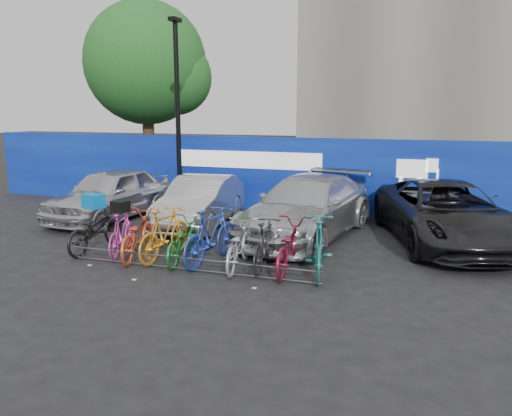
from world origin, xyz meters
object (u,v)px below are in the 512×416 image
at_px(bike_rack, 189,264).
at_px(bike_1, 122,233).
at_px(car_2, 307,207).
at_px(bike_8, 289,246).
at_px(bike_6, 238,245).
at_px(lamppost, 178,109).
at_px(car_3, 445,213).
at_px(bike_5, 211,236).
at_px(bike_3, 165,234).
at_px(tree, 151,66).
at_px(car_0, 110,194).
at_px(bike_7, 265,245).
at_px(bike_9, 319,246).
at_px(car_1, 201,201).
at_px(bike_2, 137,235).
at_px(bike_0, 95,229).
at_px(bike_4, 182,240).

xyz_separation_m(bike_rack, bike_1, (-2.00, 0.67, 0.34)).
xyz_separation_m(car_2, bike_8, (0.28, -2.95, -0.25)).
distance_m(bike_rack, bike_6, 1.09).
bearing_deg(bike_8, lamppost, -47.26).
bearing_deg(car_2, car_3, 17.67).
bearing_deg(car_2, bike_6, -93.31).
bearing_deg(bike_5, bike_6, 179.16).
relative_size(lamppost, bike_3, 3.16).
bearing_deg(bike_1, car_2, -154.60).
bearing_deg(bike_rack, bike_3, 143.80).
xyz_separation_m(tree, bike_3, (5.90, -10.02, -4.49)).
height_order(car_0, bike_7, car_0).
xyz_separation_m(bike_5, bike_9, (2.36, -0.04, -0.01)).
distance_m(car_0, bike_8, 7.14).
distance_m(tree, bike_rack, 13.55).
xyz_separation_m(car_1, bike_2, (-0.07, -3.31, -0.18)).
xyz_separation_m(bike_1, bike_3, (1.13, -0.03, 0.08)).
bearing_deg(bike_5, bike_8, -170.49).
bearing_deg(lamppost, car_0, -119.63).
xyz_separation_m(lamppost, bike_9, (5.78, -5.37, -2.67)).
bearing_deg(bike_6, bike_rack, 25.50).
bearing_deg(car_2, bike_5, -105.19).
height_order(car_3, bike_6, car_3).
distance_m(car_1, bike_7, 4.33).
relative_size(car_1, bike_2, 2.14).
relative_size(bike_5, bike_6, 1.10).
distance_m(tree, car_1, 9.66).
distance_m(bike_2, bike_9, 4.12).
xyz_separation_m(bike_rack, bike_0, (-2.76, 0.72, 0.35)).
relative_size(car_1, bike_8, 2.10).
height_order(lamppost, bike_7, lamppost).
bearing_deg(bike_8, car_0, -27.54).
xyz_separation_m(tree, bike_8, (8.73, -9.99, -4.54)).
distance_m(bike_rack, bike_0, 2.87).
relative_size(car_2, car_3, 0.98).
xyz_separation_m(bike_rack, bike_3, (-0.87, 0.64, 0.42)).
xyz_separation_m(bike_3, bike_9, (3.46, -0.01, 0.02)).
distance_m(car_3, bike_1, 7.84).
xyz_separation_m(bike_7, bike_9, (1.14, -0.04, 0.07)).
height_order(lamppost, bike_5, lamppost).
distance_m(bike_3, bike_5, 1.10).
bearing_deg(bike_rack, bike_2, 160.06).
bearing_deg(bike_8, bike_5, -1.52).
distance_m(car_3, bike_4, 6.49).
bearing_deg(bike_3, bike_4, 179.31).
relative_size(car_3, bike_8, 2.71).
bearing_deg(bike_4, tree, -63.73).
bearing_deg(lamppost, bike_3, -66.54).
height_order(car_2, bike_7, car_2).
relative_size(car_1, bike_4, 2.33).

